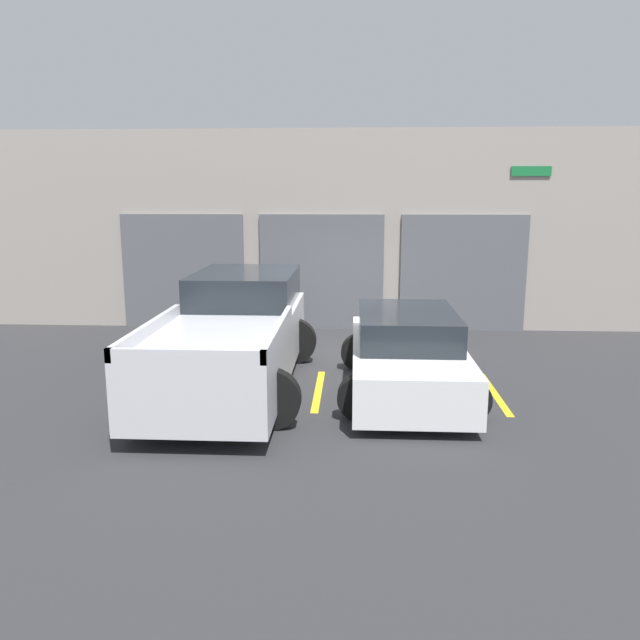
{
  "coord_description": "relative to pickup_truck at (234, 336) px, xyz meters",
  "views": [
    {
      "loc": [
        0.57,
        -11.8,
        3.25
      ],
      "look_at": [
        0.0,
        -1.38,
        1.1
      ],
      "focal_mm": 35.0,
      "sensor_mm": 36.0,
      "label": 1
    }
  ],
  "objects": [
    {
      "name": "sedan_white",
      "position": [
        2.9,
        -0.25,
        -0.23
      ],
      "size": [
        2.21,
        4.22,
        1.35
      ],
      "color": "white",
      "rests_on": "ground"
    },
    {
      "name": "shophouse_building",
      "position": [
        1.44,
        4.89,
        1.45
      ],
      "size": [
        16.62,
        0.68,
        4.69
      ],
      "color": "#9E9389",
      "rests_on": "ground"
    },
    {
      "name": "parking_stripe_centre",
      "position": [
        4.35,
        -0.28,
        -0.86
      ],
      "size": [
        0.12,
        2.2,
        0.01
      ],
      "primitive_type": "cube",
      "color": "gold",
      "rests_on": "ground"
    },
    {
      "name": "ground_plane",
      "position": [
        1.45,
        1.6,
        -0.86
      ],
      "size": [
        28.0,
        28.0,
        0.0
      ],
      "primitive_type": "plane",
      "color": "#2D2D30"
    },
    {
      "name": "parking_stripe_far_left",
      "position": [
        -1.45,
        -0.28,
        -0.86
      ],
      "size": [
        0.12,
        2.2,
        0.01
      ],
      "primitive_type": "cube",
      "color": "gold",
      "rests_on": "ground"
    },
    {
      "name": "parking_stripe_left",
      "position": [
        1.45,
        -0.28,
        -0.86
      ],
      "size": [
        0.12,
        2.2,
        0.01
      ],
      "primitive_type": "cube",
      "color": "gold",
      "rests_on": "ground"
    },
    {
      "name": "pickup_truck",
      "position": [
        0.0,
        0.0,
        0.0
      ],
      "size": [
        2.62,
        5.56,
        1.79
      ],
      "color": "silver",
      "rests_on": "ground"
    }
  ]
}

